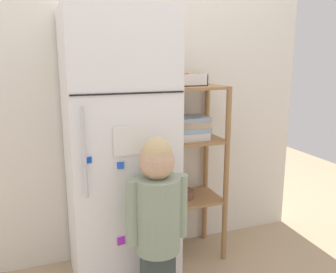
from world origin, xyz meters
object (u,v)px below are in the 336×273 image
pantry_shelf_unit (192,151)px  child_standing (157,214)px  fruit_bin (189,80)px  refrigerator (119,153)px

pantry_shelf_unit → child_standing: bearing=-127.9°
child_standing → pantry_shelf_unit: 0.73m
pantry_shelf_unit → fruit_bin: bearing=117.7°
child_standing → fruit_bin: size_ratio=4.91×
refrigerator → child_standing: bearing=-77.2°
refrigerator → child_standing: size_ratio=1.64×
fruit_bin → pantry_shelf_unit: bearing=-62.3°
refrigerator → child_standing: refrigerator is taller
child_standing → pantry_shelf_unit: size_ratio=0.84×
fruit_bin → child_standing: bearing=-125.6°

